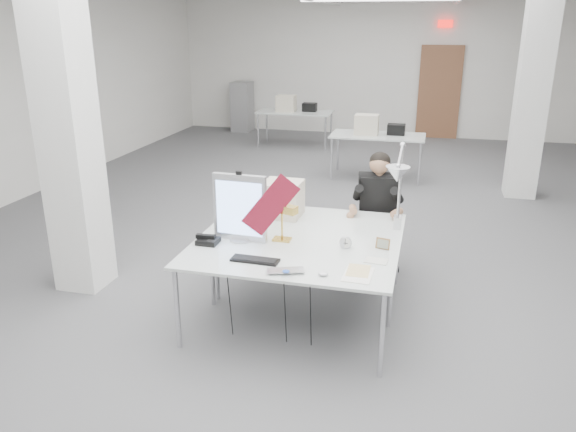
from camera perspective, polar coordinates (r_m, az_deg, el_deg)
name	(u,v)px	position (r m, az deg, el deg)	size (l,w,h in m)	color
room_shell	(344,101)	(6.93, 5.74, 11.51)	(10.04, 14.04, 3.24)	#4F4F52
desk_main	(287,258)	(4.68, -0.08, -4.33)	(1.80, 0.90, 0.03)	silver
desk_second	(310,223)	(5.50, 2.25, -0.69)	(1.80, 0.90, 0.03)	silver
bg_desk_a	(378,136)	(9.87, 9.10, 8.07)	(1.60, 0.80, 0.03)	silver
bg_desk_b	(295,112)	(12.34, 0.72, 10.51)	(1.60, 0.80, 0.03)	silver
filing_cabinet	(242,107)	(14.21, -4.67, 11.02)	(0.45, 0.55, 1.20)	gray
office_chair	(377,227)	(6.13, 8.99, -1.16)	(0.49, 0.49, 1.01)	black
seated_person	(378,194)	(5.96, 9.14, 2.25)	(0.49, 0.61, 0.92)	black
monitor	(240,208)	(4.95, -4.90, 0.83)	(0.49, 0.05, 0.60)	silver
pennant	(271,205)	(4.82, -1.75, 1.12)	(0.54, 0.01, 0.22)	maroon
keyboard	(255,260)	(4.61, -3.37, -4.48)	(0.40, 0.13, 0.02)	black
laptop	(286,273)	(4.36, -0.20, -5.85)	(0.29, 0.19, 0.02)	#A4A4A8
mouse	(323,274)	(4.35, 3.57, -5.91)	(0.08, 0.05, 0.03)	silver
bankers_lamp	(282,221)	(4.96, -0.62, -0.52)	(0.32, 0.13, 0.36)	gold
desk_phone	(208,241)	(5.00, -8.12, -2.54)	(0.18, 0.16, 0.05)	black
picture_frame_left	(233,229)	(5.18, -5.62, -1.33)	(0.13, 0.01, 0.10)	tan
picture_frame_right	(383,244)	(4.89, 9.61, -2.78)	(0.12, 0.01, 0.10)	#9F7344
desk_clock	(346,243)	(4.86, 5.86, -2.72)	(0.11, 0.11, 0.03)	silver
paper_stack_a	(358,274)	(4.40, 7.14, -5.91)	(0.22, 0.31, 0.01)	white
paper_stack_b	(358,271)	(4.45, 7.16, -5.55)	(0.18, 0.24, 0.01)	#DEC484
paper_stack_c	(376,261)	(4.66, 8.96, -4.52)	(0.19, 0.13, 0.01)	silver
beige_monitor	(283,199)	(5.60, -0.55, 1.76)	(0.37, 0.35, 0.35)	beige
architect_lamp	(398,187)	(5.03, 11.15, 2.92)	(0.25, 0.74, 0.95)	#B3B2B7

